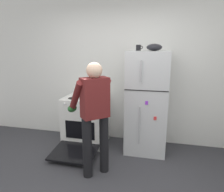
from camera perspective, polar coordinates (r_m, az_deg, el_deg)
kitchen_wall_back at (r=3.94m, az=2.29°, el=7.06°), size 6.00×0.10×2.70m
refrigerator at (r=3.59m, az=9.59°, el=-1.71°), size 0.68×0.72×1.72m
stove_range at (r=3.93m, az=-7.19°, el=-6.78°), size 0.76×1.21×0.90m
person_cook at (r=2.83m, az=-4.95°, el=-3.83°), size 0.65×0.68×1.60m
red_pot at (r=3.70m, az=-5.28°, el=0.42°), size 0.34×0.24×0.12m
coffee_mug at (r=3.53m, az=7.30°, el=13.04°), size 0.11×0.08×0.10m
mixing_bowl at (r=3.46m, az=11.56°, el=12.99°), size 0.25×0.25×0.11m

